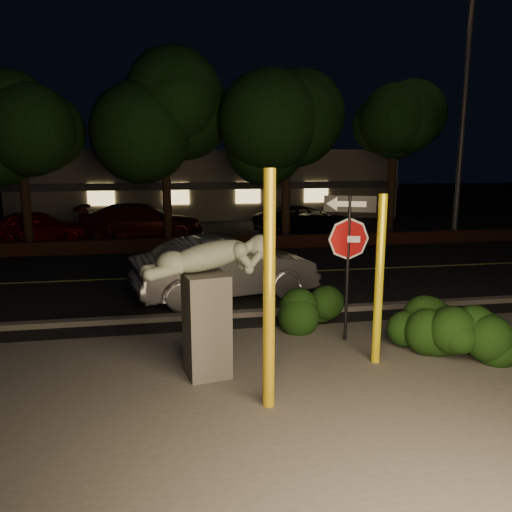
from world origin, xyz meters
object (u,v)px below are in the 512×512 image
at_px(signpost, 349,239).
at_px(silver_sedan, 226,268).
at_px(sculpture, 208,292).
at_px(parked_car_dark, 305,220).
at_px(yellow_pole_left, 269,293).
at_px(streetlight, 462,79).
at_px(yellow_pole_right, 379,281).
at_px(parked_car_red, 38,227).
at_px(parked_car_darkred, 142,221).

relative_size(signpost, silver_sedan, 0.61).
relative_size(sculpture, parked_car_dark, 0.49).
bearing_deg(signpost, yellow_pole_left, -110.79).
bearing_deg(streetlight, yellow_pole_left, -139.48).
height_order(yellow_pole_left, signpost, yellow_pole_left).
distance_m(yellow_pole_right, silver_sedan, 5.21).
relative_size(yellow_pole_left, signpost, 1.20).
relative_size(yellow_pole_left, silver_sedan, 0.73).
xyz_separation_m(yellow_pole_right, parked_car_red, (-8.96, 14.17, -0.80)).
xyz_separation_m(yellow_pole_left, streetlight, (10.97, 13.53, 5.06)).
bearing_deg(yellow_pole_left, streetlight, 50.94).
distance_m(streetlight, silver_sedan, 14.60).
xyz_separation_m(yellow_pole_left, silver_sedan, (0.06, 5.92, -0.95)).
relative_size(sculpture, parked_car_darkred, 0.43).
bearing_deg(silver_sedan, yellow_pole_right, -168.94).
bearing_deg(yellow_pole_right, silver_sedan, 114.41).
xyz_separation_m(signpost, parked_car_red, (-8.81, 13.04, -1.35)).
bearing_deg(parked_car_dark, sculpture, 146.86).
bearing_deg(signpost, parked_car_red, 144.07).
bearing_deg(signpost, streetlight, 71.36).
bearing_deg(yellow_pole_right, streetlight, 54.47).
height_order(signpost, sculpture, signpost).
relative_size(yellow_pole_left, sculpture, 1.48).
relative_size(yellow_pole_right, silver_sedan, 0.63).
height_order(signpost, silver_sedan, signpost).
bearing_deg(yellow_pole_left, parked_car_red, 113.76).
bearing_deg(signpost, yellow_pole_right, -62.11).
distance_m(signpost, parked_car_red, 15.79).
distance_m(sculpture, parked_car_darkred, 14.74).
xyz_separation_m(signpost, streetlight, (8.94, 11.17, 4.74)).
relative_size(yellow_pole_right, parked_car_dark, 0.63).
distance_m(sculpture, parked_car_dark, 15.96).
height_order(yellow_pole_left, sculpture, yellow_pole_left).
bearing_deg(yellow_pole_left, parked_car_darkred, 99.06).
bearing_deg(parked_car_dark, parked_car_darkred, 79.96).
xyz_separation_m(yellow_pole_left, signpost, (2.03, 2.35, 0.32)).
bearing_deg(sculpture, yellow_pole_right, -11.16).
relative_size(signpost, parked_car_red, 0.70).
bearing_deg(streetlight, sculpture, -144.10).
height_order(yellow_pole_right, parked_car_darkred, yellow_pole_right).
bearing_deg(yellow_pole_left, yellow_pole_right, 29.22).
bearing_deg(signpost, sculpture, -138.20).
bearing_deg(yellow_pole_right, signpost, 97.86).
relative_size(yellow_pole_left, parked_car_dark, 0.72).
relative_size(parked_car_red, parked_car_dark, 0.86).
bearing_deg(silver_sedan, yellow_pole_left, 166.09).
relative_size(streetlight, silver_sedan, 2.41).
relative_size(signpost, parked_car_darkred, 0.53).
bearing_deg(silver_sedan, parked_car_dark, -39.22).
bearing_deg(sculpture, signpost, 10.90).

